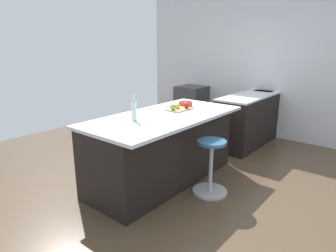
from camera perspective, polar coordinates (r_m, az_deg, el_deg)
name	(u,v)px	position (r m, az deg, el deg)	size (l,w,h in m)	color
ground_plane	(175,174)	(4.37, 1.40, -9.20)	(7.06, 7.06, 0.00)	brown
interior_partition_left	(259,60)	(6.34, 17.09, 11.95)	(0.12, 5.34, 3.00)	silver
sink_cabinet	(258,115)	(6.09, 16.87, 2.01)	(2.46, 0.60, 1.21)	black
oven_range	(192,106)	(6.82, 4.54, 3.88)	(0.60, 0.61, 0.90)	#38383D
kitchen_island	(162,148)	(4.02, -1.08, -4.17)	(2.23, 1.06, 0.93)	black
stool_by_window	(211,169)	(3.77, 8.21, -8.11)	(0.44, 0.44, 0.69)	#B7B7BC
cutting_board	(179,109)	(4.17, 2.17, 3.27)	(0.36, 0.24, 0.02)	tan
apple_yellow	(177,106)	(4.15, 1.84, 3.87)	(0.07, 0.07, 0.07)	gold
apple_red	(186,105)	(4.18, 3.57, 4.03)	(0.09, 0.09, 0.09)	red
apple_green	(173,107)	(4.07, 0.96, 3.70)	(0.08, 0.08, 0.08)	#609E2D
water_bottle	(134,111)	(3.58, -6.53, 2.94)	(0.06, 0.06, 0.31)	silver
fruit_bowl	(185,104)	(4.40, 3.37, 4.30)	(0.20, 0.20, 0.07)	#993833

